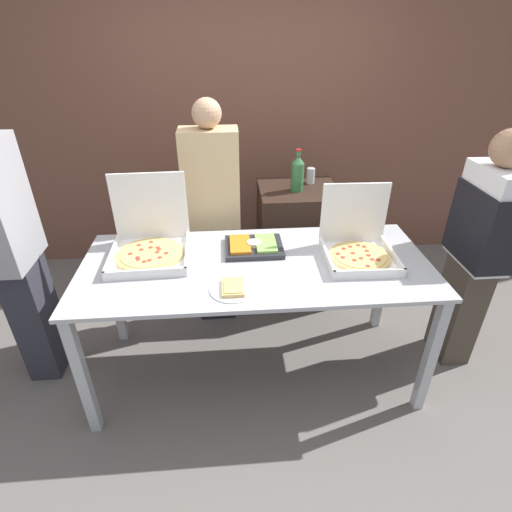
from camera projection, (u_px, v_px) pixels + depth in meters
ground_plane at (256, 368)px, 2.84m from camera, size 16.00×16.00×0.00m
brick_wall_behind at (241, 115)px, 3.59m from camera, size 10.00×0.06×2.80m
buffet_table at (256, 277)px, 2.45m from camera, size 2.10×0.90×0.88m
pizza_box_far_left at (358, 246)px, 2.43m from camera, size 0.43×0.44×0.41m
pizza_box_near_left at (150, 242)px, 2.45m from camera, size 0.48×0.50×0.46m
paper_plate_front_right at (233, 288)px, 2.15m from camera, size 0.26×0.26×0.03m
veggie_tray at (253, 246)px, 2.53m from camera, size 0.36×0.29×0.05m
sideboard_podium at (296, 244)px, 3.39m from camera, size 0.62×0.56×0.99m
soda_bottle at (297, 173)px, 3.03m from camera, size 0.10×0.10×0.32m
soda_can_silver at (311, 176)px, 3.21m from camera, size 0.07×0.07×0.12m
person_guest_plaid at (213, 215)px, 2.94m from camera, size 0.40×0.22×1.71m
person_server_vest at (479, 244)px, 2.52m from camera, size 0.24×0.42×1.63m
person_guest_cap at (13, 251)px, 2.38m from camera, size 0.22×0.40×1.80m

